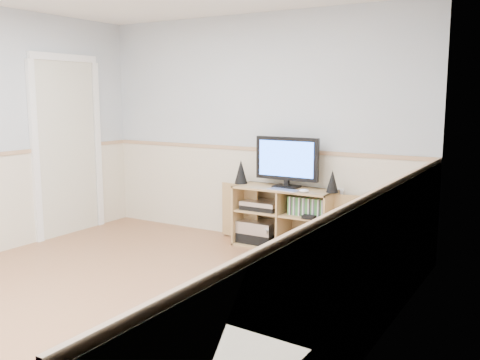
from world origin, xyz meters
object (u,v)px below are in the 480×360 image
object	(u,v)px
media_cabinet	(286,217)
keyboard	(283,190)
monitor	(287,160)
game_consoles	(307,245)

from	to	relation	value
media_cabinet	keyboard	xyz separation A→B (m)	(0.05, -0.19, 0.32)
monitor	game_consoles	distance (m)	0.92
media_cabinet	game_consoles	xyz separation A→B (m)	(0.28, -0.06, -0.26)
media_cabinet	game_consoles	distance (m)	0.39
game_consoles	monitor	bearing A→B (deg)	167.70
media_cabinet	game_consoles	size ratio (longest dim) A/B	3.66
monitor	keyboard	distance (m)	0.35
keyboard	game_consoles	world-z (taller)	keyboard
monitor	game_consoles	size ratio (longest dim) A/B	1.55
media_cabinet	keyboard	size ratio (longest dim) A/B	5.12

